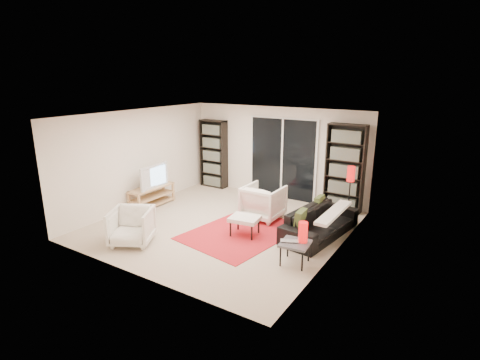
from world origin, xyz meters
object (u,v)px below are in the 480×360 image
Objects in this scene: bookshelf_right at (345,168)px; sofa at (320,222)px; ottoman at (245,219)px; side_table at (295,245)px; bookshelf_left at (214,154)px; tv_stand at (152,196)px; armchair_back at (263,202)px; armchair_front at (132,226)px; floor_lamp at (350,180)px.

sofa is (0.08, -1.71, -0.76)m from bookshelf_right.
ottoman is 1.48m from side_table.
bookshelf_right is (3.85, -0.00, 0.07)m from bookshelf_left.
bookshelf_right is at bearing 28.43° from tv_stand.
armchair_back is (-1.37, -1.48, -0.66)m from bookshelf_right.
bookshelf_left is 0.98× the size of sofa.
bookshelf_left reaches higher than side_table.
armchair_front is 4.74m from floor_lamp.
armchair_back is 1.99m from floor_lamp.
armchair_front is at bearing 135.73° from sofa.
bookshelf_left is at bearing 74.56° from armchair_front.
floor_lamp is at bearing 18.32° from armchair_front.
armchair_back is at bearing 88.51° from sofa.
armchair_front is at bearing 59.17° from armchair_back.
bookshelf_left is 2.28× the size of armchair_back.
floor_lamp reaches higher than armchair_front.
armchair_front reaches higher than tv_stand.
armchair_front reaches higher than ottoman.
bookshelf_right is 3.24× the size of ottoman.
bookshelf_right is 2.12m from armchair_back.
tv_stand is at bearing 96.14° from armchair_front.
side_table is (0.06, -1.37, 0.06)m from sofa.
bookshelf_right is at bearing -133.21° from armchair_back.
bookshelf_left is 4.18m from armchair_front.
ottoman is (-1.31, -0.81, 0.05)m from sofa.
ottoman is (2.91, -0.28, 0.08)m from tv_stand.
armchair_front reaches higher than sofa.
ottoman is (0.15, -1.04, -0.04)m from armchair_back.
bookshelf_left is 2.50× the size of armchair_front.
floor_lamp reaches higher than tv_stand.
tv_stand is at bearing 174.48° from ottoman.
bookshelf_left is 4.20m from floor_lamp.
bookshelf_right is 4.99m from armchair_front.
ottoman and side_table have the same top height.
tv_stand is 2.92m from ottoman.
bookshelf_right reaches higher than ottoman.
ottoman is 1.21× the size of side_table.
sofa reaches higher than tv_stand.
armchair_back is at bearing 133.40° from side_table.
floor_lamp reaches higher than ottoman.
bookshelf_left is 3.69m from ottoman.
bookshelf_left is at bearing 136.15° from ottoman.
bookshelf_left is 4.35m from sofa.
bookshelf_right reaches higher than side_table.
bookshelf_right is 1.05× the size of sofa.
bookshelf_right is at bearing -0.00° from bookshelf_left.
armchair_front is 0.62× the size of floor_lamp.
armchair_back is 2.96m from armchair_front.
tv_stand is 4.80m from floor_lamp.
ottoman is at bearing 97.77° from armchair_back.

